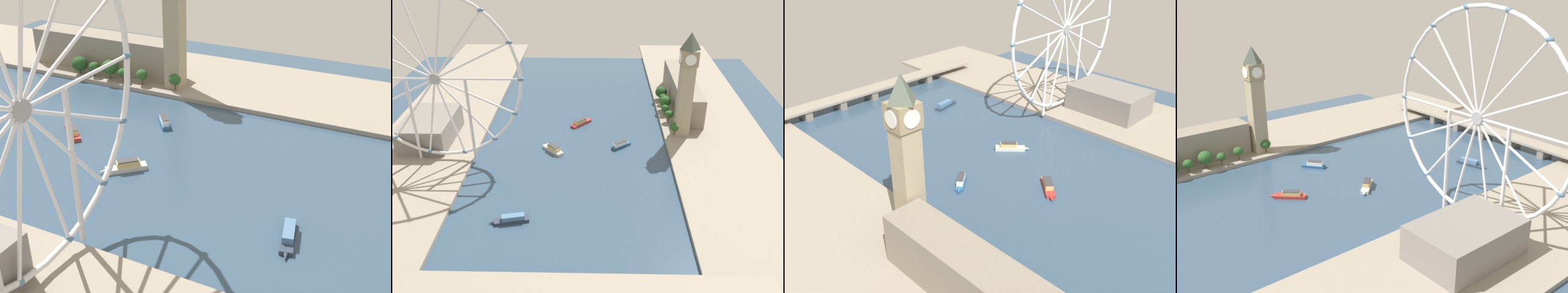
% 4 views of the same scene
% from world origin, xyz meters
% --- Properties ---
extents(ground_plane, '(418.68, 418.68, 0.00)m').
position_xyz_m(ground_plane, '(0.00, 0.00, 0.00)').
color(ground_plane, '#334C66').
extents(riverbank_left, '(90.00, 520.00, 3.00)m').
position_xyz_m(riverbank_left, '(-124.34, 0.00, 1.50)').
color(riverbank_left, gray).
rests_on(riverbank_left, ground_plane).
extents(riverbank_right, '(90.00, 520.00, 3.00)m').
position_xyz_m(riverbank_right, '(124.34, 0.00, 1.50)').
color(riverbank_right, gray).
rests_on(riverbank_right, ground_plane).
extents(clock_tower, '(14.64, 14.64, 90.34)m').
position_xyz_m(clock_tower, '(-94.72, 12.83, 50.15)').
color(clock_tower, tan).
rests_on(clock_tower, riverbank_left).
extents(parliament_block, '(22.00, 118.94, 26.73)m').
position_xyz_m(parliament_block, '(-105.76, -54.64, 16.37)').
color(parliament_block, gray).
rests_on(parliament_block, riverbank_left).
extents(tree_row_embankment, '(12.81, 89.84, 14.30)m').
position_xyz_m(tree_row_embankment, '(-86.58, -36.87, 11.07)').
color(tree_row_embankment, '#513823').
rests_on(tree_row_embankment, riverbank_left).
extents(ferris_wheel, '(130.92, 3.20, 131.96)m').
position_xyz_m(ferris_wheel, '(99.21, 60.67, 70.04)').
color(ferris_wheel, silver).
rests_on(ferris_wheel, riverbank_right).
extents(riverside_hall, '(39.99, 60.28, 20.71)m').
position_xyz_m(riverside_hall, '(123.22, 27.90, 13.35)').
color(riverside_hall, gray).
rests_on(riverside_hall, riverbank_right).
extents(river_bridge, '(230.68, 16.53, 9.79)m').
position_xyz_m(river_bridge, '(0.00, 199.16, 7.26)').
color(river_bridge, gray).
rests_on(river_bridge, ground_plane).
extents(tour_boat_0, '(20.20, 21.05, 6.02)m').
position_xyz_m(tour_boat_0, '(16.83, 42.60, 2.36)').
color(tour_boat_0, beige).
rests_on(tour_boat_0, ground_plane).
extents(tour_boat_1, '(18.63, 15.96, 5.73)m').
position_xyz_m(tour_boat_1, '(-40.63, 33.53, 2.43)').
color(tour_boat_1, '#235684').
rests_on(tour_boat_1, ground_plane).
extents(tour_boat_2, '(20.53, 22.13, 5.35)m').
position_xyz_m(tour_boat_2, '(-5.01, -9.00, 2.14)').
color(tour_boat_2, '#B22D28').
rests_on(tour_boat_2, ground_plane).
extents(tour_boat_3, '(26.74, 10.33, 5.10)m').
position_xyz_m(tour_boat_3, '(35.52, 136.18, 2.13)').
color(tour_boat_3, '#2D384C').
rests_on(tour_boat_3, ground_plane).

